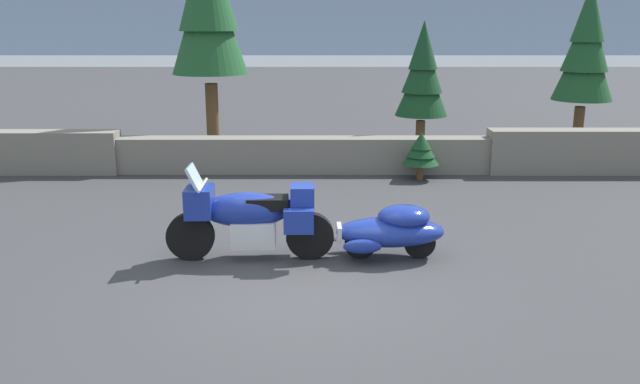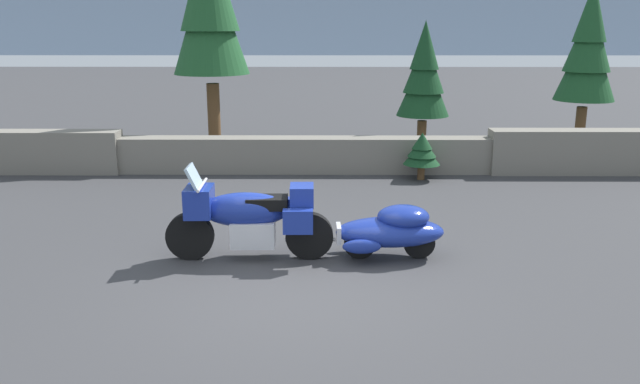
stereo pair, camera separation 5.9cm
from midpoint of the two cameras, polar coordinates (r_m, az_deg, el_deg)
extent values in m
plane|color=#38383A|center=(8.24, -2.40, -8.13)|extent=(80.00, 80.00, 0.00)
cube|color=slate|center=(14.15, -1.23, 3.28)|extent=(8.00, 0.55, 0.77)
cylinder|color=black|center=(9.15, -11.16, -3.83)|extent=(0.66, 0.15, 0.66)
cylinder|color=black|center=(9.00, -0.75, -3.86)|extent=(0.66, 0.15, 0.66)
cube|color=silver|center=(9.02, -5.69, -3.56)|extent=(0.61, 0.45, 0.36)
ellipsoid|color=navy|center=(8.93, -6.39, -1.55)|extent=(1.21, 0.46, 0.48)
cube|color=navy|center=(8.98, -10.38, -0.81)|extent=(0.37, 0.53, 0.40)
cube|color=#9EB7C6|center=(8.91, -10.79, 1.23)|extent=(0.20, 0.44, 0.34)
cube|color=black|center=(8.88, -4.48, -0.93)|extent=(0.57, 0.37, 0.16)
cube|color=navy|center=(8.83, -1.41, -0.29)|extent=(0.33, 0.41, 0.28)
cube|color=navy|center=(8.62, -1.76, -2.61)|extent=(0.40, 0.17, 0.32)
cube|color=navy|center=(9.20, -1.70, -1.49)|extent=(0.40, 0.17, 0.32)
cylinder|color=silver|center=(8.91, -10.13, 0.61)|extent=(0.05, 0.70, 0.04)
cylinder|color=silver|center=(9.07, -10.93, -2.33)|extent=(0.26, 0.07, 0.54)
cylinder|color=black|center=(9.06, 3.71, -4.49)|extent=(0.44, 0.11, 0.44)
cylinder|color=black|center=(9.17, 8.87, -4.42)|extent=(0.44, 0.11, 0.44)
ellipsoid|color=navy|center=(9.05, 6.33, -3.50)|extent=(1.51, 0.71, 0.40)
ellipsoid|color=navy|center=(9.01, 7.51, -2.16)|extent=(0.73, 0.57, 0.32)
cube|color=silver|center=(9.00, 1.83, -3.66)|extent=(0.07, 0.32, 0.24)
ellipsoid|color=navy|center=(8.74, 3.87, -4.81)|extent=(0.52, 0.15, 0.20)
ellipsoid|color=navy|center=(9.35, 3.56, -3.49)|extent=(0.52, 0.15, 0.20)
cylinder|color=silver|center=(9.02, -0.66, -4.22)|extent=(0.70, 0.06, 0.05)
cylinder|color=brown|center=(16.22, -9.18, 6.33)|extent=(0.31, 0.31, 1.75)
cone|color=#1E5128|center=(16.06, -9.55, 15.12)|extent=(1.81, 1.81, 2.76)
cylinder|color=brown|center=(17.18, 21.93, 4.98)|extent=(0.25, 0.25, 1.20)
cone|color=#194723|center=(17.01, 22.49, 10.63)|extent=(1.41, 1.41, 1.89)
cone|color=#194723|center=(16.99, 22.68, 12.53)|extent=(1.10, 1.10, 1.65)
cone|color=#194723|center=(16.98, 22.88, 14.44)|extent=(0.78, 0.78, 1.42)
cylinder|color=brown|center=(15.65, 8.99, 4.52)|extent=(0.22, 0.22, 0.93)
cone|color=#143D1E|center=(15.47, 9.19, 9.36)|extent=(1.23, 1.23, 1.47)
cone|color=#143D1E|center=(15.44, 9.26, 11.00)|extent=(0.95, 0.95, 1.29)
cone|color=#143D1E|center=(15.42, 9.33, 12.64)|extent=(0.67, 0.67, 1.11)
cylinder|color=brown|center=(13.71, 8.98, 1.69)|extent=(0.15, 0.15, 0.29)
cone|color=#143D1E|center=(13.63, 9.05, 3.35)|extent=(0.76, 0.76, 0.45)
cone|color=#143D1E|center=(13.60, 9.07, 3.91)|extent=(0.59, 0.59, 0.39)
cone|color=#143D1E|center=(13.58, 9.10, 4.48)|extent=(0.42, 0.42, 0.34)
camera|label=1|loc=(0.03, -89.82, 0.05)|focal=36.44mm
camera|label=2|loc=(0.03, 90.18, -0.05)|focal=36.44mm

